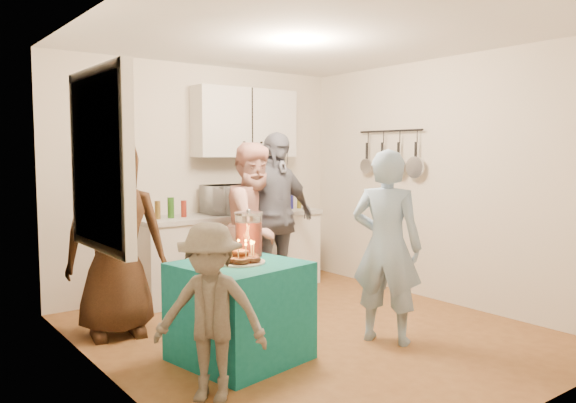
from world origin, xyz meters
TOP-DOWN VIEW (x-y plane):
  - floor at (0.00, 0.00)m, footprint 4.00×4.00m
  - ceiling at (0.00, 0.00)m, footprint 4.00×4.00m
  - back_wall at (0.00, 2.00)m, footprint 3.60×3.60m
  - left_wall at (-1.80, 0.00)m, footprint 4.00×4.00m
  - right_wall at (1.80, 0.00)m, footprint 4.00×4.00m
  - window_night at (-1.77, 0.30)m, footprint 0.04×1.00m
  - counter at (0.20, 1.70)m, footprint 2.20×0.58m
  - countertop at (0.20, 1.70)m, footprint 2.24×0.62m
  - upper_cabinet at (0.50, 1.85)m, footprint 1.30×0.30m
  - pot_rack at (1.72, 0.70)m, footprint 0.12×1.00m
  - microwave at (0.19, 1.70)m, footprint 0.62×0.45m
  - party_table at (-0.86, -0.17)m, footprint 0.98×0.98m
  - donut_cake at (-0.86, -0.19)m, footprint 0.38×0.38m
  - punch_jar at (-0.65, 0.02)m, footprint 0.22×0.22m
  - man_birthday at (0.35, -0.56)m, footprint 0.63×0.71m
  - woman_back_left at (-1.40, 0.99)m, footprint 0.96×0.73m
  - woman_back_center at (0.02, 0.91)m, footprint 0.98×0.86m
  - woman_back_right at (0.38, 1.10)m, footprint 1.10×0.53m
  - child_near_left at (-1.39, -0.66)m, footprint 0.83×0.84m

SIDE VIEW (x-z plane):
  - floor at x=0.00m, z-range 0.00..0.00m
  - party_table at x=-0.86m, z-range 0.00..0.76m
  - counter at x=0.20m, z-range 0.00..0.86m
  - child_near_left at x=-1.39m, z-range 0.00..1.16m
  - man_birthday at x=0.35m, z-range 0.00..1.63m
  - donut_cake at x=-0.86m, z-range 0.76..0.94m
  - woman_back_center at x=0.02m, z-range 0.00..1.70m
  - woman_back_left at x=-1.40m, z-range 0.00..1.75m
  - countertop at x=0.20m, z-range 0.86..0.91m
  - woman_back_right at x=0.38m, z-range 0.00..1.82m
  - punch_jar at x=-0.65m, z-range 0.76..1.10m
  - microwave at x=0.19m, z-range 0.91..1.24m
  - back_wall at x=0.00m, z-range 1.30..1.30m
  - left_wall at x=-1.80m, z-range 1.30..1.30m
  - right_wall at x=1.80m, z-range 1.30..1.30m
  - window_night at x=-1.77m, z-range 0.95..2.15m
  - pot_rack at x=1.72m, z-range 1.30..1.90m
  - upper_cabinet at x=0.50m, z-range 1.55..2.35m
  - ceiling at x=0.00m, z-range 2.60..2.60m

